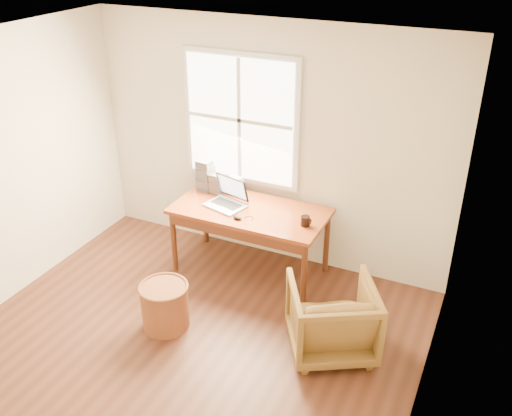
{
  "coord_description": "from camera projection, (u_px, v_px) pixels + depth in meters",
  "views": [
    {
      "loc": [
        2.25,
        -2.9,
        3.48
      ],
      "look_at": [
        0.14,
        1.65,
        0.87
      ],
      "focal_mm": 40.0,
      "sensor_mm": 36.0,
      "label": 1
    }
  ],
  "objects": [
    {
      "name": "cd_stack_c",
      "position": [
        205.0,
        175.0,
        6.22
      ],
      "size": [
        0.17,
        0.15,
        0.35
      ],
      "primitive_type": "cube",
      "rotation": [
        0.0,
        0.0,
        -0.07
      ],
      "color": "gray",
      "rests_on": "desk"
    },
    {
      "name": "wicker_stool",
      "position": [
        165.0,
        306.0,
        5.3
      ],
      "size": [
        0.58,
        0.58,
        0.44
      ],
      "primitive_type": "cylinder",
      "rotation": [
        0.0,
        0.0,
        -0.43
      ],
      "color": "brown",
      "rests_on": "room_shell"
    },
    {
      "name": "coffee_mug",
      "position": [
        305.0,
        221.0,
        5.56
      ],
      "size": [
        0.1,
        0.1,
        0.1
      ],
      "primitive_type": "cylinder",
      "rotation": [
        0.0,
        0.0,
        0.14
      ],
      "color": "black",
      "rests_on": "desk"
    },
    {
      "name": "desk",
      "position": [
        250.0,
        211.0,
        5.89
      ],
      "size": [
        1.6,
        0.8,
        0.04
      ],
      "primitive_type": "cube",
      "color": "brown",
      "rests_on": "room_shell"
    },
    {
      "name": "cd_stack_a",
      "position": [
        206.0,
        176.0,
        6.25
      ],
      "size": [
        0.18,
        0.17,
        0.3
      ],
      "primitive_type": "cube",
      "rotation": [
        0.0,
        0.0,
        -0.32
      ],
      "color": "#ADB3B9",
      "rests_on": "desk"
    },
    {
      "name": "armchair",
      "position": [
        332.0,
        318.0,
        4.96
      ],
      "size": [
        1.0,
        1.0,
        0.68
      ],
      "primitive_type": "imported",
      "rotation": [
        0.0,
        0.0,
        3.66
      ],
      "color": "brown",
      "rests_on": "room_shell"
    },
    {
      "name": "cd_stack_d",
      "position": [
        235.0,
        185.0,
        6.19
      ],
      "size": [
        0.17,
        0.16,
        0.18
      ],
      "primitive_type": "cube",
      "rotation": [
        0.0,
        0.0,
        -0.23
      ],
      "color": "silver",
      "rests_on": "desk"
    },
    {
      "name": "mouse",
      "position": [
        237.0,
        218.0,
        5.69
      ],
      "size": [
        0.1,
        0.07,
        0.03
      ],
      "primitive_type": "ellipsoid",
      "rotation": [
        0.0,
        0.0,
        -0.12
      ],
      "color": "black",
      "rests_on": "desk"
    },
    {
      "name": "laptop",
      "position": [
        225.0,
        193.0,
        5.87
      ],
      "size": [
        0.51,
        0.52,
        0.31
      ],
      "primitive_type": null,
      "rotation": [
        0.0,
        0.0,
        -0.26
      ],
      "color": "silver",
      "rests_on": "desk"
    },
    {
      "name": "room_shell",
      "position": [
        154.0,
        233.0,
        4.31
      ],
      "size": [
        4.04,
        4.54,
        2.64
      ],
      "color": "#522B1C",
      "rests_on": "ground"
    },
    {
      "name": "cd_stack_b",
      "position": [
        217.0,
        183.0,
        6.18
      ],
      "size": [
        0.16,
        0.15,
        0.22
      ],
      "primitive_type": "cube",
      "rotation": [
        0.0,
        0.0,
        -0.17
      ],
      "color": "#2A2B30",
      "rests_on": "desk"
    }
  ]
}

